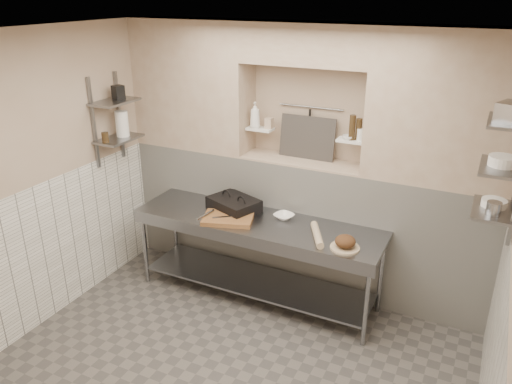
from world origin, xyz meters
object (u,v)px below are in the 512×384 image
Objects in this scene: mixing_bowl at (284,216)px; rolling_pin at (317,235)px; prep_table at (256,244)px; panini_press at (234,205)px; bread_loaf at (345,241)px; bottle_soap at (255,115)px; bowl_alcove at (348,137)px; cutting_board at (228,218)px; jug_left at (122,124)px.

rolling_pin is (0.45, -0.26, 0.01)m from mixing_bowl.
prep_table is 0.48m from panini_press.
rolling_pin is 0.31m from bread_loaf.
bottle_soap is 2.30× the size of bowl_alcove.
mixing_bowl is (0.55, 0.05, -0.04)m from panini_press.
prep_table is at bearing -142.84° from bowl_alcove.
bowl_alcove reaches higher than rolling_pin.
cutting_board is 2.56× the size of mixing_bowl.
cutting_board is 1.45m from bowl_alcove.
bread_loaf is at bearing -9.21° from prep_table.
rolling_pin is at bearing -32.69° from bottle_soap.
cutting_board is 0.57m from mixing_bowl.
prep_table is at bearing 22.58° from cutting_board.
rolling_pin is (0.68, -0.08, 0.29)m from prep_table.
bread_loaf reaches higher than cutting_board.
jug_left is (-1.29, -0.59, -0.10)m from bottle_soap.
bottle_soap reaches higher than cutting_board.
jug_left is (-2.31, -0.62, 0.02)m from bowl_alcove.
panini_press is 0.25m from cutting_board.
cutting_board is 2.65× the size of bread_loaf.
bowl_alcove is (0.51, 0.37, 0.81)m from mixing_bowl.
jug_left is (-1.57, -0.06, 1.11)m from prep_table.
mixing_bowl is at bearing 155.49° from bread_loaf.
panini_press reaches higher than prep_table.
bowl_alcove is (1.01, 0.02, -0.12)m from bottle_soap.
bottle_soap reaches higher than jug_left.
jug_left reaches higher than mixing_bowl.
mixing_bowl is at bearing -35.02° from bottle_soap.
jug_left is at bearing 177.78° from bread_loaf.
jug_left is at bearing 179.54° from rolling_pin.
panini_press reaches higher than rolling_pin.
bottle_soap is at bearing 90.93° from cutting_board.
bowl_alcove is 0.44× the size of jug_left.
cutting_board is at bearing -55.15° from panini_press.
bottle_soap reaches higher than prep_table.
rolling_pin is at bearing 164.78° from bread_loaf.
rolling_pin is at bearing -6.52° from prep_table.
cutting_board reaches higher than prep_table.
rolling_pin is (1.01, -0.21, -0.03)m from panini_press.
panini_press is 1.33m from bread_loaf.
prep_table is 5.66× the size of rolling_pin.
prep_table is 9.51× the size of jug_left.
bowl_alcove reaches higher than mixing_bowl.
mixing_bowl reaches higher than cutting_board.
jug_left reaches higher than rolling_pin.
jug_left reaches higher than prep_table.
bread_loaf is (0.97, -0.16, 0.33)m from prep_table.
bread_loaf is (1.24, -0.05, 0.05)m from cutting_board.
bottle_soap is at bearing 147.31° from rolling_pin.
panini_press reaches higher than cutting_board.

